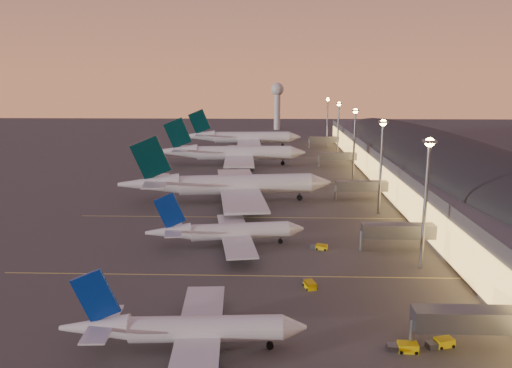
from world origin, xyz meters
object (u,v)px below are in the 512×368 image
Objects in this scene: airliner_narrow_south at (185,329)px; airliner_wide_far at (241,138)px; airliner_wide_near at (227,185)px; airliner_wide_mid at (231,153)px; radar_tower at (277,98)px; baggage_tug_a at (441,343)px; airliner_narrow_north at (226,232)px; baggage_tug_b at (404,347)px; baggage_tug_d at (309,284)px; baggage_tug_c at (320,247)px.

airliner_narrow_south is 0.54× the size of airliner_wide_far.
airliner_wide_near is 62.92m from airliner_wide_mid.
radar_tower is (16.82, 208.70, 16.63)m from airliner_wide_near.
airliner_narrow_north is at bearing 113.30° from baggage_tug_a.
airliner_narrow_north is 0.55× the size of airliner_wide_near.
baggage_tug_a is at bearing 16.69° from baggage_tug_b.
baggage_tug_b is at bearing 12.69° from baggage_tug_d.
airliner_wide_near is 1.96× the size of radar_tower.
airliner_narrow_north reaches higher than baggage_tug_d.
airliner_narrow_north is 0.55× the size of airliner_wide_mid.
airliner_wide_mid is 149.30m from baggage_tug_b.
baggage_tug_b is (28.36, -42.66, -2.70)m from airliner_narrow_north.
airliner_narrow_north is (1.82, 43.38, 0.13)m from airliner_narrow_south.
airliner_wide_near reaches higher than baggage_tug_a.
airliner_narrow_north is at bearing -158.27° from baggage_tug_d.
airliner_wide_far is 202.65m from baggage_tug_b.
baggage_tug_b is (35.68, -144.90, -4.68)m from airliner_wide_mid.
airliner_wide_far is at bearing 87.61° from airliner_narrow_south.
baggage_tug_b is at bearing -2.28° from airliner_narrow_south.
airliner_narrow_north is 27.52m from baggage_tug_d.
airliner_narrow_north reaches higher than baggage_tug_a.
airliner_narrow_north is at bearing -93.12° from radar_tower.
airliner_wide_far is (-2.85, 117.53, -0.03)m from airliner_wide_near.
airliner_wide_far is at bearing -102.17° from radar_tower.
airliner_wide_near is at bearing -92.37° from airliner_wide_far.
baggage_tug_d is at bearing -79.45° from airliner_wide_near.
baggage_tug_d is at bearing -86.44° from airliner_wide_far.
airliner_wide_far reaches higher than baggage_tug_c.
airliner_wide_mid is at bearing 86.00° from airliner_wide_near.
airliner_wide_mid reaches higher than baggage_tug_c.
baggage_tug_b is 1.07× the size of baggage_tug_c.
airliner_narrow_south is at bearing -100.21° from baggage_tug_c.
baggage_tug_d is (-3.77, -20.16, 0.06)m from baggage_tug_c.
airliner_narrow_south is 47.59m from baggage_tug_c.
airliner_narrow_south is 0.96× the size of airliner_narrow_north.
airliner_wide_far is 15.14× the size of baggage_tug_a.
baggage_tug_a is (41.21, -143.53, -4.71)m from airliner_wide_mid.
airliner_wide_near reaches higher than baggage_tug_c.
airliner_narrow_south is 30.30m from baggage_tug_b.
airliner_wide_mid is at bearing 88.53° from airliner_narrow_south.
baggage_tug_b is (30.18, 0.71, -2.57)m from airliner_narrow_south.
baggage_tug_a is 41.99m from baggage_tug_c.
airliner_narrow_north reaches higher than airliner_narrow_south.
airliner_wide_near is at bearing 87.39° from airliner_narrow_south.
radar_tower is at bearing 78.54° from airliner_wide_mid.
radar_tower is (19.67, 91.17, 16.65)m from airliner_wide_far.
radar_tower reaches higher than baggage_tug_a.
baggage_tug_c is at bearing 92.41° from baggage_tug_a.
baggage_tug_a is (20.36, -289.44, -21.34)m from radar_tower.
baggage_tug_a is (33.89, -41.29, -2.73)m from airliner_narrow_north.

